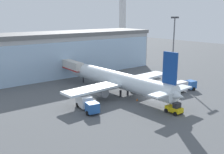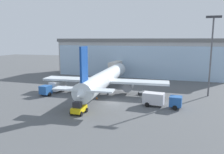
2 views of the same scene
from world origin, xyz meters
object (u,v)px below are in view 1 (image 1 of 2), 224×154
at_px(catering_truck, 87,103).
at_px(baggage_cart, 144,85).
at_px(control_tower, 123,9).
at_px(airplane, 118,80).
at_px(pushback_tug, 174,109).
at_px(fuel_truck, 183,86).
at_px(apron_light_mast, 174,42).
at_px(safety_cone_wingtip, 166,84).
at_px(jet_bridge, 69,65).
at_px(safety_cone_nose, 137,99).

height_order(catering_truck, baggage_cart, catering_truck).
distance_m(control_tower, baggage_cart, 89.88).
height_order(airplane, pushback_tug, airplane).
relative_size(fuel_truck, pushback_tug, 2.29).
bearing_deg(airplane, catering_truck, 107.01).
distance_m(apron_light_mast, fuel_truck, 17.81).
height_order(apron_light_mast, airplane, apron_light_mast).
height_order(apron_light_mast, safety_cone_wingtip, apron_light_mast).
bearing_deg(airplane, jet_bridge, 3.37).
bearing_deg(baggage_cart, apron_light_mast, 121.72).
relative_size(control_tower, baggage_cart, 10.95).
height_order(catering_truck, fuel_truck, same).
height_order(safety_cone_nose, safety_cone_wingtip, same).
distance_m(apron_light_mast, safety_cone_wingtip, 14.31).
bearing_deg(fuel_truck, safety_cone_nose, 178.03).
relative_size(jet_bridge, airplane, 0.34).
bearing_deg(control_tower, fuel_truck, -122.49).
relative_size(airplane, catering_truck, 4.88).
bearing_deg(jet_bridge, fuel_truck, -148.06).
distance_m(jet_bridge, pushback_tug, 36.20).
xyz_separation_m(apron_light_mast, pushback_tug, (-23.83, -19.13, -9.75)).
distance_m(catering_truck, safety_cone_wingtip, 27.34).
relative_size(fuel_truck, safety_cone_nose, 13.65).
bearing_deg(apron_light_mast, airplane, -173.58).
bearing_deg(baggage_cart, control_tower, 165.22).
xyz_separation_m(baggage_cart, pushback_tug, (-9.30, -16.98, 0.47)).
height_order(baggage_cart, safety_cone_wingtip, baggage_cart).
bearing_deg(jet_bridge, safety_cone_nose, -173.02).
bearing_deg(pushback_tug, baggage_cart, -26.20).
bearing_deg(control_tower, safety_cone_nose, -129.88).
bearing_deg(airplane, control_tower, -44.18).
relative_size(safety_cone_nose, safety_cone_wingtip, 1.00).
xyz_separation_m(jet_bridge, fuel_truck, (15.45, -28.11, -2.99)).
bearing_deg(pushback_tug, safety_cone_wingtip, -44.33).
distance_m(apron_light_mast, pushback_tug, 32.08).
distance_m(baggage_cart, safety_cone_wingtip, 6.56).
xyz_separation_m(apron_light_mast, catering_truck, (-35.77, -6.73, -9.26)).
height_order(control_tower, safety_cone_nose, control_tower).
xyz_separation_m(jet_bridge, safety_cone_wingtip, (17.15, -21.63, -4.19)).
relative_size(baggage_cart, pushback_tug, 0.98).
xyz_separation_m(fuel_truck, baggage_cart, (-4.30, 9.10, -0.97)).
bearing_deg(apron_light_mast, pushback_tug, -141.25).
distance_m(airplane, pushback_tug, 16.63).
distance_m(jet_bridge, baggage_cart, 22.39).
height_order(apron_light_mast, catering_truck, apron_light_mast).
relative_size(fuel_truck, baggage_cart, 2.34).
bearing_deg(control_tower, safety_cone_wingtip, -123.84).
xyz_separation_m(control_tower, safety_cone_wingtip, (-47.90, -71.43, -21.16)).
bearing_deg(airplane, apron_light_mast, -85.38).
bearing_deg(catering_truck, jet_bridge, 167.94).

